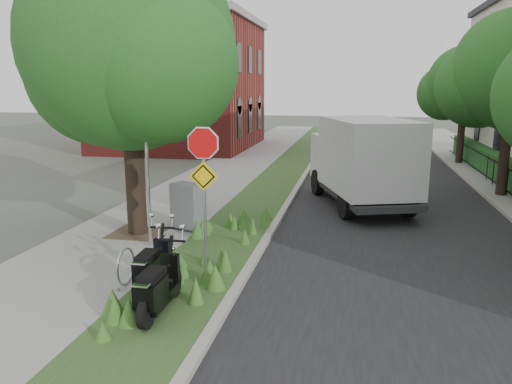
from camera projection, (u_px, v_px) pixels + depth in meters
ground at (264, 289)px, 10.13m from camera, size 120.00×120.00×0.00m
sidewalk_near at (207, 184)px, 20.52m from camera, size 3.50×60.00×0.12m
verge at (273, 187)px, 19.99m from camera, size 2.00×60.00×0.12m
kerb_near at (297, 188)px, 19.80m from camera, size 0.20×60.00×0.13m
road at (388, 193)px, 19.13m from camera, size 7.00×60.00×0.01m
kerb_far at (486, 195)px, 18.44m from camera, size 0.20×60.00×0.13m
street_tree_main at (127, 55)px, 12.66m from camera, size 6.21×5.54×7.66m
bare_post at (147, 167)px, 12.03m from camera, size 0.08×0.08×4.00m
bike_hoop at (126, 266)px, 9.97m from camera, size 0.06×0.78×0.77m
sign_assembly at (204, 169)px, 10.47m from camera, size 0.94×0.08×3.22m
fence_far at (508, 180)px, 18.18m from camera, size 0.04×24.00×1.00m
brick_building at (182, 83)px, 32.18m from camera, size 9.40×10.40×8.30m
far_tree_b at (510, 76)px, 17.50m from camera, size 4.83×4.31×6.56m
far_tree_c at (464, 87)px, 25.25m from camera, size 4.37×3.89×5.93m
scooter_near at (156, 293)px, 8.57m from camera, size 0.38×1.84×0.88m
scooter_far at (151, 271)px, 9.65m from camera, size 0.41×1.74×0.83m
box_truck at (362, 158)px, 16.67m from camera, size 3.85×6.04×2.56m
utility_cabinet at (188, 207)px, 13.87m from camera, size 1.12×0.93×1.28m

